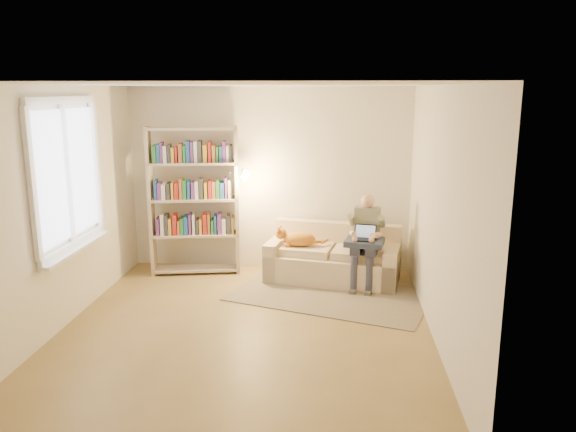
# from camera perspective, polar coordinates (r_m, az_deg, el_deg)

# --- Properties ---
(floor) EXTENTS (4.50, 4.50, 0.00)m
(floor) POSITION_cam_1_polar(r_m,az_deg,el_deg) (6.25, -4.33, -11.41)
(floor) COLOR olive
(floor) RESTS_ON ground
(ceiling) EXTENTS (4.00, 4.50, 0.02)m
(ceiling) POSITION_cam_1_polar(r_m,az_deg,el_deg) (5.70, -4.77, 13.18)
(ceiling) COLOR white
(ceiling) RESTS_ON wall_back
(wall_left) EXTENTS (0.02, 4.50, 2.60)m
(wall_left) POSITION_cam_1_polar(r_m,az_deg,el_deg) (6.47, -22.29, 0.62)
(wall_left) COLOR silver
(wall_left) RESTS_ON floor
(wall_right) EXTENTS (0.02, 4.50, 2.60)m
(wall_right) POSITION_cam_1_polar(r_m,az_deg,el_deg) (5.86, 15.15, -0.05)
(wall_right) COLOR silver
(wall_right) RESTS_ON floor
(wall_back) EXTENTS (4.00, 0.02, 2.60)m
(wall_back) POSITION_cam_1_polar(r_m,az_deg,el_deg) (8.03, -1.92, 3.75)
(wall_back) COLOR silver
(wall_back) RESTS_ON floor
(wall_front) EXTENTS (4.00, 0.02, 2.60)m
(wall_front) POSITION_cam_1_polar(r_m,az_deg,el_deg) (3.72, -10.22, -7.11)
(wall_front) COLOR silver
(wall_front) RESTS_ON floor
(window) EXTENTS (0.12, 1.52, 1.69)m
(window) POSITION_cam_1_polar(r_m,az_deg,el_deg) (6.61, -21.16, 1.61)
(window) COLOR white
(window) RESTS_ON wall_left
(sofa) EXTENTS (1.88, 1.11, 0.75)m
(sofa) POSITION_cam_1_polar(r_m,az_deg,el_deg) (7.71, 4.63, -4.52)
(sofa) COLOR beige
(sofa) RESTS_ON floor
(person) EXTENTS (0.41, 0.57, 1.22)m
(person) POSITION_cam_1_polar(r_m,az_deg,el_deg) (7.39, 7.90, -1.97)
(person) COLOR gray
(person) RESTS_ON sofa
(cat) EXTENTS (0.67, 0.31, 0.24)m
(cat) POSITION_cam_1_polar(r_m,az_deg,el_deg) (7.60, 1.32, -2.30)
(cat) COLOR orange
(cat) RESTS_ON sofa
(blanket) EXTENTS (0.55, 0.48, 0.07)m
(blanket) POSITION_cam_1_polar(r_m,az_deg,el_deg) (7.32, 7.14, -2.59)
(blanket) COLOR #283146
(blanket) RESTS_ON person
(laptop) EXTENTS (0.31, 0.28, 0.23)m
(laptop) POSITION_cam_1_polar(r_m,az_deg,el_deg) (7.30, 7.17, -1.94)
(laptop) COLOR black
(laptop) RESTS_ON blanket
(bookshelf) EXTENTS (1.41, 0.52, 2.07)m
(bookshelf) POSITION_cam_1_polar(r_m,az_deg,el_deg) (7.88, -9.51, 2.27)
(bookshelf) COLOR #BEAA90
(bookshelf) RESTS_ON floor
(rug) EXTENTS (2.73, 2.11, 0.01)m
(rug) POSITION_cam_1_polar(r_m,az_deg,el_deg) (7.21, 4.32, -7.97)
(rug) COLOR #7E715B
(rug) RESTS_ON floor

